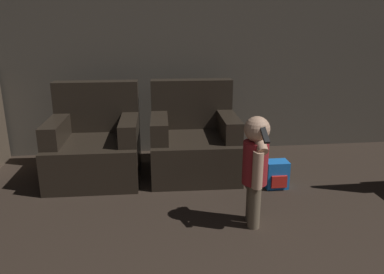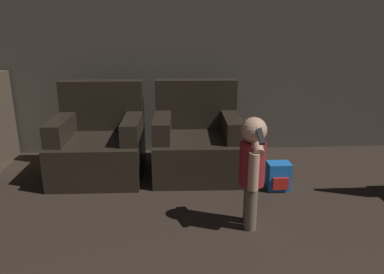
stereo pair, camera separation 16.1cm
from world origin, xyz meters
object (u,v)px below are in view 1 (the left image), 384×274
object	(u,v)px
armchair_left	(96,146)
person_toddler	(256,163)
toy_backpack	(276,175)
armchair_right	(194,142)

from	to	relation	value
armchair_left	person_toddler	xyz separation A→B (m)	(1.26, -1.09, 0.18)
person_toddler	toy_backpack	xyz separation A→B (m)	(0.39, 0.61, -0.36)
person_toddler	armchair_right	bearing A→B (deg)	-156.61
person_toddler	toy_backpack	bearing A→B (deg)	155.23
person_toddler	armchair_left	bearing A→B (deg)	-123.25
armchair_right	person_toddler	size ratio (longest dim) A/B	1.07
person_toddler	toy_backpack	distance (m)	0.81
armchair_left	toy_backpack	distance (m)	1.73
armchair_right	armchair_left	bearing A→B (deg)	-177.97
toy_backpack	armchair_right	bearing A→B (deg)	145.74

